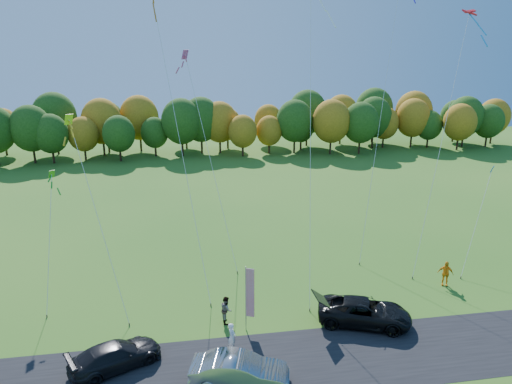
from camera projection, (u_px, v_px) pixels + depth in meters
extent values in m
plane|color=#296019|center=(272.00, 324.00, 28.91)|extent=(160.00, 160.00, 0.00)
cube|color=black|center=(286.00, 363.00, 25.11)|extent=(90.00, 6.00, 0.01)
imported|color=black|center=(364.00, 312.00, 28.74)|extent=(6.36, 4.56, 1.61)
imported|color=#99999D|center=(240.00, 372.00, 23.16)|extent=(5.32, 2.92, 1.66)
imported|color=black|center=(115.00, 356.00, 24.60)|extent=(5.33, 4.00, 1.44)
imported|color=white|center=(232.00, 337.00, 25.92)|extent=(0.53, 0.71, 1.78)
imported|color=gray|center=(226.00, 310.00, 28.85)|extent=(0.71, 0.89, 1.77)
imported|color=orange|center=(445.00, 273.00, 33.64)|extent=(1.20, 0.94, 1.89)
cylinder|color=#999999|center=(246.00, 299.00, 27.67)|extent=(0.06, 0.06, 4.26)
cube|color=red|center=(250.00, 293.00, 27.49)|extent=(0.50, 0.24, 3.19)
cube|color=navy|center=(250.00, 275.00, 27.20)|extent=(0.50, 0.23, 0.83)
cylinder|color=#4C3F33|center=(211.00, 305.00, 30.96)|extent=(0.08, 0.08, 0.20)
cylinder|color=#4C3F33|center=(359.00, 264.00, 37.27)|extent=(0.08, 0.08, 0.20)
cylinder|color=#4C3F33|center=(310.00, 310.00, 30.32)|extent=(0.08, 0.08, 0.20)
cylinder|color=#4C3F33|center=(412.00, 278.00, 34.84)|extent=(0.08, 0.08, 0.20)
cube|color=red|center=(469.00, 13.00, 37.95)|extent=(2.75, 0.97, 1.08)
cylinder|color=#4C3F33|center=(129.00, 324.00, 28.65)|extent=(0.08, 0.08, 0.20)
cube|color=#C0FA1A|center=(69.00, 119.00, 29.47)|extent=(1.17, 1.17, 1.38)
cylinder|color=#4C3F33|center=(47.00, 316.00, 29.55)|extent=(0.08, 0.08, 0.20)
cube|color=#42A81C|center=(52.00, 174.00, 32.55)|extent=(0.96, 0.96, 1.14)
cylinder|color=#4C3F33|center=(237.00, 272.00, 35.72)|extent=(0.08, 0.08, 0.20)
cube|color=#D0459E|center=(185.00, 55.00, 37.43)|extent=(1.29, 1.29, 1.53)
cylinder|color=#4C3F33|center=(461.00, 277.00, 34.87)|extent=(0.08, 0.08, 0.20)
cube|color=#0B55A0|center=(492.00, 169.00, 37.20)|extent=(0.92, 0.92, 1.08)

